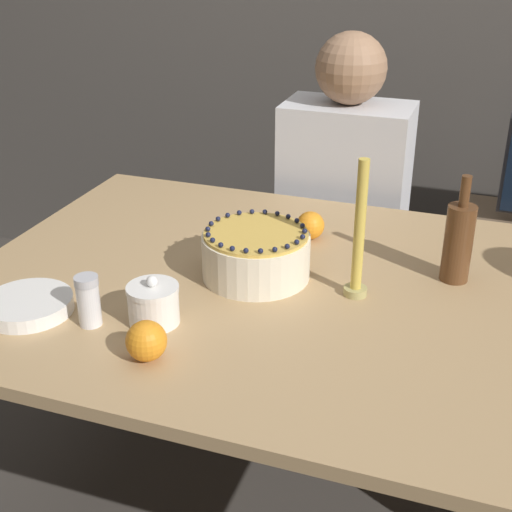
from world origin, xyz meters
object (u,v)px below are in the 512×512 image
at_px(cake, 256,254).
at_px(sugar_bowl, 154,304).
at_px(bottle, 458,241).
at_px(candle, 359,241).
at_px(person_man_blue_shirt, 341,244).
at_px(sugar_shaker, 88,300).

distance_m(cake, sugar_bowl, 0.30).
bearing_deg(bottle, cake, -162.57).
distance_m(cake, candle, 0.25).
bearing_deg(bottle, person_man_blue_shirt, 124.00).
relative_size(sugar_shaker, person_man_blue_shirt, 0.09).
relative_size(cake, candle, 0.79).
relative_size(bottle, person_man_blue_shirt, 0.21).
xyz_separation_m(sugar_bowl, candle, (0.37, 0.26, 0.09)).
xyz_separation_m(candle, bottle, (0.20, 0.15, -0.04)).
bearing_deg(person_man_blue_shirt, bottle, 124.00).
height_order(cake, person_man_blue_shirt, person_man_blue_shirt).
bearing_deg(candle, cake, 177.51).
xyz_separation_m(sugar_bowl, bottle, (0.58, 0.41, 0.05)).
bearing_deg(candle, person_man_blue_shirt, 104.79).
height_order(candle, person_man_blue_shirt, person_man_blue_shirt).
bearing_deg(cake, candle, -2.49).
bearing_deg(cake, sugar_bowl, -116.16).
distance_m(sugar_shaker, candle, 0.59).
bearing_deg(person_man_blue_shirt, candle, 104.79).
height_order(sugar_bowl, bottle, bottle).
height_order(sugar_shaker, person_man_blue_shirt, person_man_blue_shirt).
distance_m(cake, person_man_blue_shirt, 0.79).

